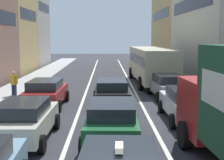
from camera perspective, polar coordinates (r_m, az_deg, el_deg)
sidewalk_left at (r=25.69m, az=-15.46°, el=-1.09°), size 2.60×64.00×0.14m
lane_stripe_left at (r=24.93m, az=-4.25°, el=-1.24°), size 0.16×60.00×0.01m
lane_stripe_right at (r=24.97m, az=3.57°, el=-1.22°), size 0.16×60.00×0.01m
sedan_centre_lane_second at (r=11.90m, az=0.00°, el=-7.06°), size 2.19×4.36×1.49m
wagon_left_lane_second at (r=12.46m, az=-15.09°, el=-6.65°), size 2.12×4.33×1.49m
hatchback_centre_lane_third at (r=17.84m, az=-0.07°, el=-2.15°), size 2.11×4.32×1.49m
sedan_left_lane_third at (r=18.19m, az=-11.48°, el=-2.11°), size 2.15×4.34×1.49m
sedan_right_lane_behind_truck at (r=15.31m, az=12.96°, el=-3.95°), size 2.08×4.31×1.49m
wagon_right_lane_far at (r=20.61m, az=9.74°, el=-0.95°), size 2.28×4.41×1.49m
bus_mid_queue_primary at (r=26.57m, az=6.88°, el=3.08°), size 2.99×10.56×2.90m
pedestrian_mid_sidewalk at (r=21.39m, az=-16.79°, el=-0.45°), size 0.52×0.34×1.66m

